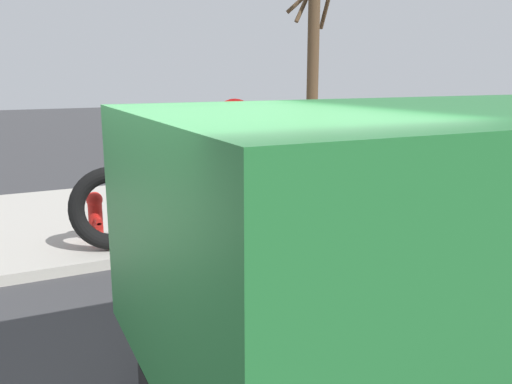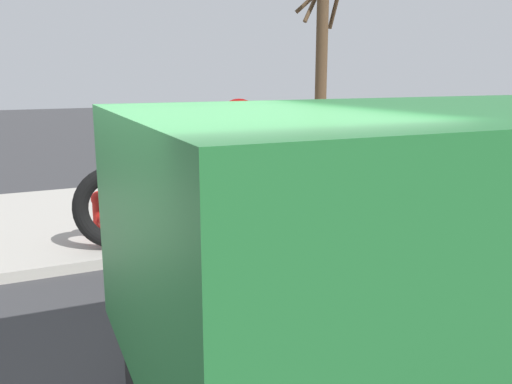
% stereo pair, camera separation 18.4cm
% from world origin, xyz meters
% --- Properties ---
extents(sidewalk_curb, '(36.00, 5.00, 0.15)m').
position_xyz_m(sidewalk_curb, '(0.00, 6.50, 0.07)').
color(sidewalk_curb, '#ADA89E').
rests_on(sidewalk_curb, ground).
extents(fire_hydrant, '(0.24, 0.54, 0.75)m').
position_xyz_m(fire_hydrant, '(0.32, 4.93, 0.55)').
color(fire_hydrant, red).
rests_on(fire_hydrant, sidewalk_curb).
extents(loose_tire, '(1.23, 0.59, 1.20)m').
position_xyz_m(loose_tire, '(0.46, 4.41, 0.75)').
color(loose_tire, black).
rests_on(loose_tire, sidewalk_curb).
extents(stop_sign, '(0.76, 0.08, 2.08)m').
position_xyz_m(stop_sign, '(2.45, 4.59, 1.59)').
color(stop_sign, gray).
rests_on(stop_sign, sidewalk_curb).
extents(bare_tree, '(1.21, 1.22, 5.38)m').
position_xyz_m(bare_tree, '(5.78, 7.55, 2.95)').
color(bare_tree, '#4C3823').
rests_on(bare_tree, sidewalk_curb).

